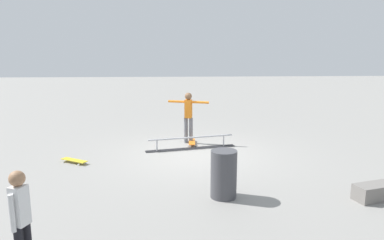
{
  "coord_description": "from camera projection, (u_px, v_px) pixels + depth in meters",
  "views": [
    {
      "loc": [
        0.66,
        10.07,
        3.02
      ],
      "look_at": [
        0.1,
        -0.12,
        1.0
      ],
      "focal_mm": 33.61,
      "sensor_mm": 36.0,
      "label": 1
    }
  ],
  "objects": [
    {
      "name": "ground_plane",
      "position": [
        196.0,
        154.0,
        10.49
      ],
      "size": [
        60.0,
        60.0,
        0.0
      ],
      "primitive_type": "plane",
      "color": "gray"
    },
    {
      "name": "grind_rail",
      "position": [
        191.0,
        143.0,
        11.05
      ],
      "size": [
        2.81,
        0.84,
        0.38
      ],
      "rotation": [
        0.0,
        0.0,
        0.22
      ],
      "color": "black",
      "rests_on": "ground_plane"
    },
    {
      "name": "skater_main",
      "position": [
        188.0,
        114.0,
        11.58
      ],
      "size": [
        1.3,
        0.45,
        1.65
      ],
      "rotation": [
        0.0,
        0.0,
        6.0
      ],
      "color": "slate",
      "rests_on": "ground_plane"
    },
    {
      "name": "skateboard_main",
      "position": [
        192.0,
        142.0,
        11.59
      ],
      "size": [
        0.29,
        0.81,
        0.09
      ],
      "rotation": [
        0.0,
        0.0,
        4.67
      ],
      "color": "orange",
      "rests_on": "ground_plane"
    },
    {
      "name": "bystander_white_shirt",
      "position": [
        21.0,
        218.0,
        4.69
      ],
      "size": [
        0.23,
        0.34,
        1.5
      ],
      "rotation": [
        0.0,
        0.0,
        1.2
      ],
      "color": "black",
      "rests_on": "ground_plane"
    },
    {
      "name": "loose_skateboard_yellow",
      "position": [
        74.0,
        160.0,
        9.67
      ],
      "size": [
        0.79,
        0.58,
        0.09
      ],
      "rotation": [
        0.0,
        0.0,
        5.74
      ],
      "color": "yellow",
      "rests_on": "ground_plane"
    },
    {
      "name": "trash_bin",
      "position": [
        224.0,
        174.0,
        7.37
      ],
      "size": [
        0.54,
        0.54,
        1.0
      ],
      "primitive_type": "cylinder",
      "color": "#47474C",
      "rests_on": "ground_plane"
    }
  ]
}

